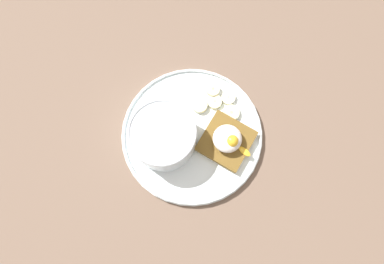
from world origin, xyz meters
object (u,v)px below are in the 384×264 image
Objects in this scene: oatmeal_bowl at (163,136)px; banana_slice_back at (213,90)px; banana_slice_left at (200,106)px; banana_slice_front at (215,102)px; banana_slice_right at (228,98)px; toast_slice at (226,141)px; banana_slice_inner at (231,113)px; poached_egg at (228,139)px.

oatmeal_bowl is 14.54cm from banana_slice_back.
oatmeal_bowl is 2.94× the size of banana_slice_left.
banana_slice_back is at bearing 119.01° from banana_slice_front.
oatmeal_bowl is 3.81× the size of banana_slice_right.
toast_slice is (11.59, 3.96, -2.58)cm from oatmeal_bowl.
oatmeal_bowl reaches higher than banana_slice_right.
banana_slice_back reaches higher than banana_slice_right.
banana_slice_inner is (5.13, -3.27, -0.20)cm from banana_slice_back.
oatmeal_bowl is 13.20cm from banana_slice_front.
poached_egg reaches higher than banana_slice_front.
banana_slice_back reaches higher than banana_slice_left.
banana_slice_inner is at bearing 43.25° from oatmeal_bowl.
banana_slice_left is at bearing -173.21° from banana_slice_inner.
banana_slice_front is at bearing 164.82° from banana_slice_inner.
poached_egg is 2.05× the size of banana_slice_back.
banana_slice_right is at bearing -6.58° from banana_slice_back.
toast_slice is 6.07cm from banana_slice_inner.
banana_slice_front and banana_slice_right have the same top height.
banana_slice_right is (-2.64, 8.84, -0.40)cm from toast_slice.
banana_slice_inner is (-1.19, 6.03, -2.61)cm from poached_egg.
banana_slice_front is at bearing 35.45° from banana_slice_left.
banana_slice_back is at bearing 123.61° from toast_slice.
banana_slice_left is at bearing -144.55° from banana_slice_front.
oatmeal_bowl is 3.19× the size of banana_slice_back.
oatmeal_bowl is 14.79cm from banana_slice_inner.
banana_slice_left is at bearing -108.34° from banana_slice_back.
oatmeal_bowl is 12.51cm from toast_slice.
banana_slice_back is at bearing 173.42° from banana_slice_right.
poached_egg is at bearing -34.51° from banana_slice_left.
poached_egg is 1.99× the size of banana_slice_front.
poached_egg is 11.50cm from banana_slice_back.
banana_slice_right is at bearing 36.89° from banana_slice_left.
toast_slice reaches higher than banana_slice_inner.
toast_slice is 9.24cm from banana_slice_right.
banana_slice_back is 1.19× the size of banana_slice_right.
banana_slice_front is (-5.09, 7.09, -2.68)cm from poached_egg.
poached_egg is at bearing 18.37° from oatmeal_bowl.
oatmeal_bowl is at bearing -114.10° from banana_slice_left.
banana_slice_inner is at bearing -15.18° from banana_slice_front.
banana_slice_right is 3.29cm from banana_slice_inner.
toast_slice reaches higher than banana_slice_right.
poached_egg is at bearing -54.33° from banana_slice_front.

